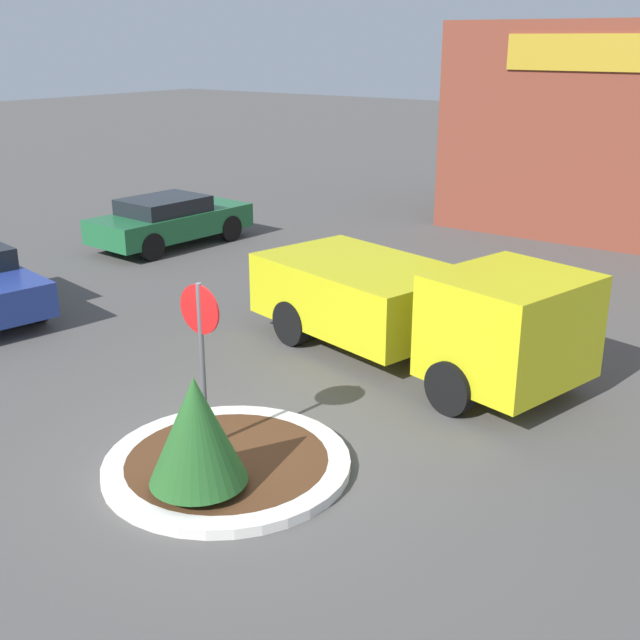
# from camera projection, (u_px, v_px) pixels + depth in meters

# --- Properties ---
(ground_plane) EXTENTS (120.00, 120.00, 0.00)m
(ground_plane) POSITION_uv_depth(u_px,v_px,m) (228.00, 468.00, 10.45)
(ground_plane) COLOR #514F4C
(traffic_island) EXTENTS (3.22, 3.22, 0.14)m
(traffic_island) POSITION_uv_depth(u_px,v_px,m) (227.00, 464.00, 10.43)
(traffic_island) COLOR silver
(traffic_island) RESTS_ON ground_plane
(stop_sign) EXTENTS (0.65, 0.07, 2.41)m
(stop_sign) POSITION_uv_depth(u_px,v_px,m) (201.00, 340.00, 10.25)
(stop_sign) COLOR #4C4C51
(stop_sign) RESTS_ON ground_plane
(island_shrub) EXTENTS (1.20, 1.20, 1.46)m
(island_shrub) POSITION_uv_depth(u_px,v_px,m) (196.00, 430.00, 9.48)
(island_shrub) COLOR brown
(island_shrub) RESTS_ON traffic_island
(utility_truck) EXTENTS (6.44, 3.62, 1.98)m
(utility_truck) POSITION_uv_depth(u_px,v_px,m) (416.00, 306.00, 13.55)
(utility_truck) COLOR gold
(utility_truck) RESTS_ON ground_plane
(parked_sedan_green) EXTENTS (2.13, 4.52, 1.33)m
(parked_sedan_green) POSITION_uv_depth(u_px,v_px,m) (170.00, 220.00, 21.47)
(parked_sedan_green) COLOR #1E6638
(parked_sedan_green) RESTS_ON ground_plane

